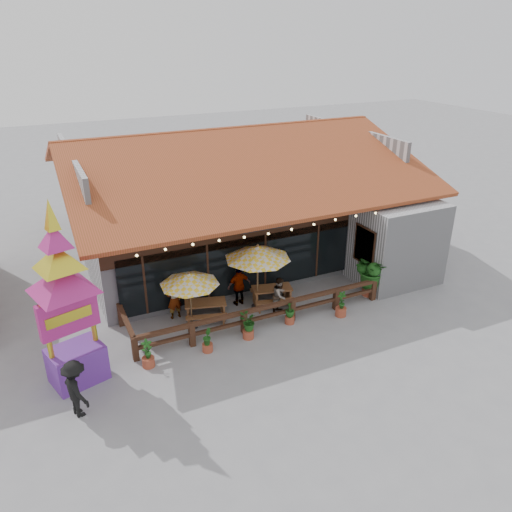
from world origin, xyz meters
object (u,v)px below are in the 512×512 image
picnic_table_right (272,293)px  pedestrian (76,389)px  umbrella_right (258,253)px  thai_sign_tower (63,284)px  picnic_table_left (206,308)px  umbrella_left (189,279)px  tropical_plant (371,270)px

picnic_table_right → pedestrian: bearing=-157.2°
umbrella_right → pedestrian: size_ratio=1.59×
picnic_table_right → thai_sign_tower: (-7.73, -1.70, 2.92)m
umbrella_right → thai_sign_tower: size_ratio=0.44×
umbrella_right → thai_sign_tower: bearing=-166.5°
picnic_table_left → picnic_table_right: 2.82m
picnic_table_left → umbrella_right: bearing=-1.0°
umbrella_left → picnic_table_right: umbrella_left is taller
umbrella_right → picnic_table_right: (0.64, -0.01, -1.90)m
umbrella_left → picnic_table_left: size_ratio=1.48×
thai_sign_tower → tropical_plant: size_ratio=3.19×
umbrella_left → picnic_table_right: bearing=4.8°
umbrella_left → picnic_table_right: size_ratio=1.50×
umbrella_right → thai_sign_tower: (-7.09, -1.71, 1.02)m
umbrella_left → thai_sign_tower: bearing=-161.7°
picnic_table_right → tropical_plant: size_ratio=0.91×
picnic_table_right → tropical_plant: (4.03, -1.03, 0.66)m
thai_sign_tower → tropical_plant: 12.00m
thai_sign_tower → umbrella_right: bearing=13.5°
umbrella_right → picnic_table_right: bearing=-0.9°
picnic_table_left → pedestrian: 6.13m
picnic_table_left → picnic_table_right: (2.82, -0.05, 0.00)m
picnic_table_left → picnic_table_right: bearing=-1.0°
umbrella_right → picnic_table_right: 2.00m
picnic_table_left → thai_sign_tower: thai_sign_tower is taller
umbrella_left → thai_sign_tower: thai_sign_tower is taller
tropical_plant → pedestrian: tropical_plant is taller
umbrella_right → pedestrian: 8.15m
picnic_table_left → thai_sign_tower: 5.97m
umbrella_right → picnic_table_left: (-2.18, 0.04, -1.90)m
umbrella_left → thai_sign_tower: size_ratio=0.43×
umbrella_right → thai_sign_tower: thai_sign_tower is taller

